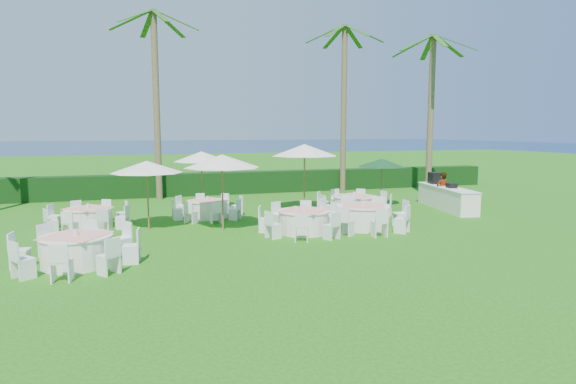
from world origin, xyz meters
name	(u,v)px	position (x,y,z in m)	size (l,w,h in m)	color
ground	(276,241)	(0.00, 0.00, 0.00)	(120.00, 120.00, 0.00)	#176110
hedge	(215,183)	(0.00, 12.00, 0.60)	(34.00, 1.00, 1.20)	black
ocean	(153,146)	(0.00, 102.00, 0.00)	(260.00, 260.00, 0.00)	#071C49
banquet_table_a	(77,250)	(-5.71, -1.03, 0.42)	(3.19, 3.19, 0.96)	white
banquet_table_b	(304,221)	(1.28, 1.00, 0.41)	(3.03, 3.03, 0.94)	white
banquet_table_c	(363,216)	(3.56, 1.05, 0.44)	(3.35, 3.35, 1.00)	white
banquet_table_d	(89,218)	(-5.85, 4.09, 0.39)	(2.83, 2.83, 0.89)	white
banquet_table_e	(208,208)	(-1.45, 4.87, 0.38)	(2.85, 2.85, 0.87)	white
banquet_table_f	(354,205)	(4.52, 3.84, 0.41)	(3.13, 3.13, 0.95)	white
umbrella_a	(147,167)	(-3.79, 3.25, 2.23)	(2.50, 2.50, 2.44)	brown
umbrella_b	(222,161)	(-1.29, 2.31, 2.44)	(2.67, 2.67, 2.67)	brown
umbrella_c	(201,157)	(-1.38, 7.02, 2.36)	(2.45, 2.45, 2.59)	brown
umbrella_d	(305,150)	(2.79, 5.20, 2.66)	(2.90, 2.90, 2.92)	brown
umbrella_green	(382,163)	(6.67, 5.46, 2.02)	(2.24, 2.24, 2.21)	brown
buffet_table	(446,197)	(9.06, 3.84, 0.54)	(1.66, 4.42, 1.54)	white
staff_person	(442,190)	(8.96, 4.02, 0.82)	(0.60, 0.39, 1.65)	gray
palm_b	(156,97)	(-3.04, 10.97, 5.16)	(4.29, 4.34, 9.39)	brown
palm_d	(344,101)	(7.35, 11.30, 5.17)	(4.22, 4.38, 9.41)	brown
palm_e	(431,108)	(10.87, 7.95, 4.68)	(4.37, 4.25, 8.46)	brown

